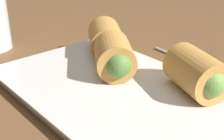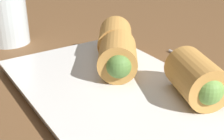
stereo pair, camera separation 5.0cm
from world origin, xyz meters
TOP-DOWN VIEW (x-y plane):
  - table_surface at (0.00, 0.00)cm, footprint 180.00×140.00cm
  - serving_plate at (-2.54, -0.99)cm, footprint 31.35×20.89cm
  - roll_front_left at (-11.04, -7.34)cm, footprint 8.82×7.54cm
  - roll_front_right at (-0.73, -3.30)cm, footprint 9.06×8.50cm
  - roll_back_left at (5.60, -6.88)cm, footprint 9.06×8.49cm

SIDE VIEW (x-z plane):
  - table_surface at x=0.00cm, z-range 0.00..2.00cm
  - serving_plate at x=-2.54cm, z-range 2.01..3.51cm
  - roll_front_left at x=-11.04cm, z-range 3.50..8.71cm
  - roll_front_right at x=-0.73cm, z-range 3.50..8.71cm
  - roll_back_left at x=5.60cm, z-range 3.50..8.71cm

